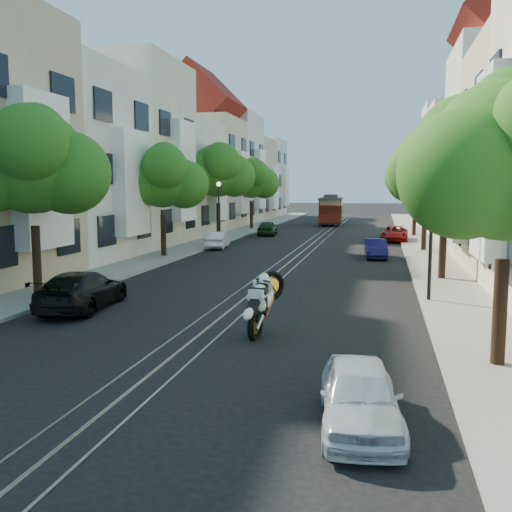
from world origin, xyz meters
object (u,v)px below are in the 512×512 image
Objects in this scene: tree_w_b at (163,178)px; cable_car at (331,209)px; tree_e_a at (511,164)px; sportbike_rider at (262,300)px; tree_e_c at (427,176)px; tree_w_a at (33,163)px; parked_car_e_far at (394,234)px; tree_w_d at (252,180)px; lamp_east at (432,219)px; parked_car_e_mid at (376,249)px; tree_e_d at (417,175)px; tree_w_c at (219,171)px; parked_car_e_near at (360,396)px; parked_car_w_far at (268,228)px; tree_e_b at (448,167)px; parked_car_w_mid at (217,240)px; parked_car_w_near at (82,290)px; lamp_west at (219,203)px.

tree_w_b is 30.76m from cable_car.
tree_e_a reaches higher than sportbike_rider.
tree_w_a is (-14.40, -18.00, 0.13)m from tree_e_c.
tree_w_d is at bearing 146.08° from parked_car_e_far.
parked_car_e_far is at bearing 91.78° from lamp_east.
tree_e_d is at bearing 74.57° from parked_car_e_mid.
parked_car_e_far is at bearing 44.47° from tree_w_b.
tree_w_a is at bearing 167.83° from sportbike_rider.
tree_e_d is 1.68× the size of parked_car_e_far.
tree_e_d is 1.02× the size of tree_w_a.
tree_w_b is at bearing -90.00° from tree_w_c.
cable_car is 50.87m from parked_car_e_near.
tree_w_c is 7.01m from parked_car_w_far.
tree_w_c is at bearing 55.01° from parked_car_w_far.
cable_car is 28.16m from parked_car_e_mid.
parked_car_e_near is (11.54, -20.71, -3.86)m from tree_w_b.
tree_e_b reaches higher than parked_car_e_far.
cable_car is 2.39× the size of parked_car_e_near.
tree_w_b is at bearing 90.00° from tree_w_a.
cable_car is (-7.76, 12.91, -3.17)m from tree_e_d.
parked_car_e_far is at bearing 95.42° from tree_e_b.
tree_e_b is 1.00× the size of tree_w_a.
parked_car_w_mid is (1.54, -16.78, -4.05)m from tree_w_d.
tree_w_b is (-14.40, 17.00, 0.00)m from tree_e_a.
tree_w_b is 2.89× the size of sportbike_rider.
parked_car_w_far is (-6.02, 30.86, -0.33)m from sportbike_rider.
cable_car is at bearing 81.00° from tree_w_a.
lamp_east is at bearing -167.62° from parked_car_w_near.
tree_w_b is 17.89m from sportbike_rider.
parked_car_e_near is at bearing -96.11° from tree_e_c.
parked_car_e_near is 33.24m from parked_car_e_far.
cable_car is 14.83m from parked_car_w_far.
tree_w_c is 34.05m from parked_car_e_near.
tree_e_b is at bearing -43.85° from lamp_west.
parked_car_w_near is (-11.94, -8.38, -4.11)m from tree_e_b.
tree_w_c is 27.94m from sportbike_rider.
parked_car_e_far is (-1.66, 17.51, -4.17)m from tree_e_b.
parked_car_w_near reaches higher than parked_car_e_far.
parked_car_e_near is (11.54, -8.71, -4.19)m from tree_w_a.
lamp_east is 0.97× the size of parked_car_w_near.
parked_car_w_mid is at bearing 120.06° from tree_e_a.
tree_e_a is 12.00m from tree_e_b.
tree_w_d is at bearing -90.87° from parked_car_w_near.
lamp_west is 21.58m from parked_car_w_near.
tree_w_a reaches higher than lamp_east.
parked_car_w_near is at bearing -79.58° from tree_w_b.
cable_car is at bearing 100.65° from sportbike_rider.
cable_car is at bearing 89.46° from parked_car_e_near.
parked_car_e_near is at bearing -55.24° from sportbike_rider.
lamp_east is at bearing 8.57° from tree_w_a.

